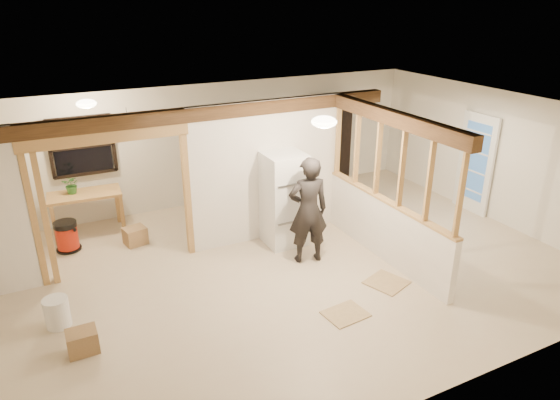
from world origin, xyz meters
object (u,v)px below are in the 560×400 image
refrigerator (284,199)px  shop_vac (67,236)px  woman (308,210)px  work_table (87,213)px  bookshelf (328,143)px

refrigerator → shop_vac: 3.80m
woman → work_table: 4.16m
work_table → bookshelf: bearing=6.0°
refrigerator → bookshelf: size_ratio=0.82×
refrigerator → woman: bearing=-86.0°
work_table → shop_vac: 0.71m
woman → bookshelf: (2.20, 2.95, 0.11)m
bookshelf → work_table: bearing=-177.3°
woman → shop_vac: bearing=-18.6°
shop_vac → bookshelf: (5.74, 0.81, 0.73)m
woman → work_table: bearing=-28.2°
woman → work_table: size_ratio=1.42×
work_table → bookshelf: size_ratio=0.63×
refrigerator → bookshelf: bearing=44.4°
woman → bookshelf: bearing=-114.1°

